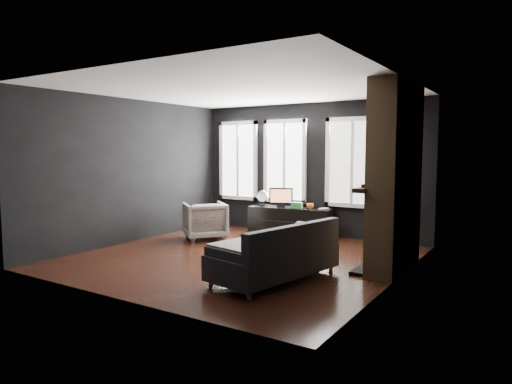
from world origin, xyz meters
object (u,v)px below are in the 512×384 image
Objects in this scene: armchair at (205,219)px; book at (320,204)px; sofa at (274,250)px; monitor at (281,196)px; mug at (310,205)px; mantel_vase at (387,178)px; media_console at (291,221)px.

book is at bearing 165.29° from armchair.
monitor is (-1.54, 2.91, 0.41)m from sofa.
mug is 2.21m from mantel_vase.
book is (0.17, 0.12, 0.03)m from mug.
monitor is at bearing 129.37° from sofa.
mantel_vase reaches higher than monitor.
mantel_vase is (2.25, -1.05, 1.02)m from media_console.
sofa is at bearing -117.06° from mantel_vase.
media_console is (1.27, 1.20, -0.11)m from armchair.
sofa is 13.53× the size of mug.
armchair is 2.09m from mug.
mantel_vase is (1.66, -1.17, 0.63)m from book.
armchair reaches higher than mug.
mug is at bearing 165.22° from armchair.
mantel_vase is at bearing -35.31° from book.
monitor is 0.85m from book.
media_console is 12.39× the size of mug.
armchair is at bearing -155.86° from monitor.
armchair is 3.64m from mantel_vase.
armchair is at bearing -144.57° from book.
sofa is at bearing -87.21° from monitor.
mug is 0.21m from book.
armchair is at bearing -144.65° from mug.
monitor reaches higher than mug.
sofa is at bearing -72.97° from media_console.
media_console is (-1.30, 2.91, -0.11)m from sofa.
mantel_vase is (0.95, 1.86, 0.91)m from sofa.
media_console is 0.56m from monitor.
sofa is at bearing 96.25° from armchair.
mug is at bearing -24.67° from monitor.
mug is 0.80× the size of mantel_vase.
mug is at bearing 118.25° from sofa.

